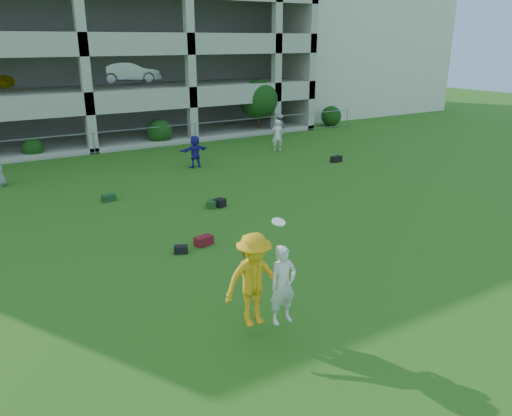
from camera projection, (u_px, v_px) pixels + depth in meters
ground at (300, 302)px, 11.85m from camera, size 100.00×100.00×0.00m
stucco_building at (326, 51)px, 44.23m from camera, size 16.00×14.00×10.00m
bystander_d at (195, 152)px, 24.11m from camera, size 1.49×0.57×1.57m
bystander_e at (277, 135)px, 27.64m from camera, size 0.73×0.57×1.76m
bystander_f at (279, 126)px, 31.45m from camera, size 1.10×0.77×1.54m
bag_red_a at (204, 241)px, 15.12m from camera, size 0.60×0.41×0.28m
bag_black_b at (181, 249)px, 14.56m from camera, size 0.47×0.39×0.22m
bag_green_c at (212, 204)px, 18.55m from camera, size 0.59×0.61×0.26m
crate_d at (220, 203)px, 18.60m from camera, size 0.46×0.46×0.30m
bag_black_e at (336, 159)px, 25.41m from camera, size 0.64×0.38×0.30m
bag_green_g at (109, 198)px, 19.25m from camera, size 0.51×0.33×0.25m
frisbee_contest at (259, 281)px, 10.12m from camera, size 1.50×0.92×2.32m
parking_garage at (51, 38)px, 32.35m from camera, size 30.00×14.00×12.00m
fence at (94, 143)px, 27.03m from camera, size 36.06×0.06×1.20m
shrub_row at (168, 118)px, 29.57m from camera, size 34.38×2.52×3.50m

